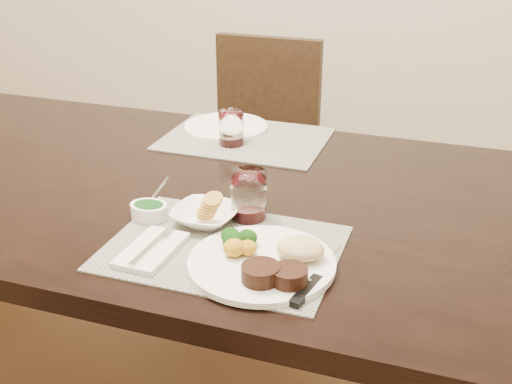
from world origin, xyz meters
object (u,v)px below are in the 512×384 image
(chair_far, at_px, (259,144))
(dinner_plate, at_px, (268,261))
(steak_knife, at_px, (310,283))
(wine_glass_near, at_px, (249,198))
(cracker_bowl, at_px, (206,215))
(far_plate, at_px, (226,127))

(chair_far, distance_m, dinner_plate, 1.34)
(steak_knife, relative_size, wine_glass_near, 2.23)
(chair_far, relative_size, cracker_bowl, 6.39)
(steak_knife, bearing_deg, dinner_plate, 171.45)
(steak_knife, distance_m, cracker_bowl, 0.32)
(dinner_plate, xyz_separation_m, wine_glass_near, (-0.10, 0.18, 0.03))
(steak_knife, bearing_deg, far_plate, 132.50)
(cracker_bowl, bearing_deg, dinner_plate, -35.54)
(cracker_bowl, distance_m, wine_glass_near, 0.10)
(cracker_bowl, bearing_deg, far_plate, 107.33)
(dinner_plate, xyz_separation_m, cracker_bowl, (-0.18, 0.13, 0.00))
(steak_knife, xyz_separation_m, cracker_bowl, (-0.27, 0.16, 0.01))
(chair_far, xyz_separation_m, steak_knife, (0.53, -1.27, 0.26))
(wine_glass_near, bearing_deg, dinner_plate, -60.56)
(wine_glass_near, bearing_deg, chair_far, 107.51)
(chair_far, xyz_separation_m, far_plate, (0.07, -0.53, 0.26))
(dinner_plate, relative_size, cracker_bowl, 2.01)
(wine_glass_near, relative_size, far_plate, 0.43)
(wine_glass_near, bearing_deg, far_plate, 116.36)
(chair_far, bearing_deg, steak_knife, -67.43)
(dinner_plate, distance_m, cracker_bowl, 0.23)
(steak_knife, height_order, wine_glass_near, wine_glass_near)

